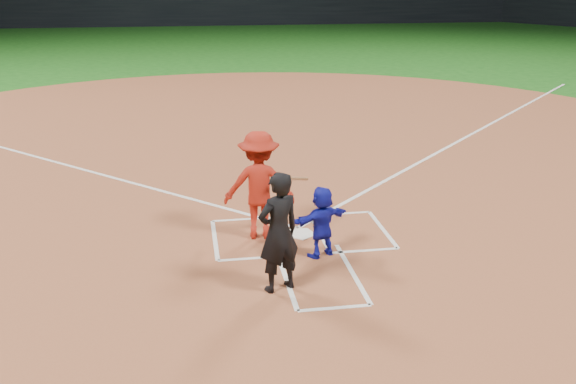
{
  "coord_description": "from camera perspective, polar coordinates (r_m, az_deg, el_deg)",
  "views": [
    {
      "loc": [
        -1.99,
        -10.85,
        4.68
      ],
      "look_at": [
        -0.3,
        -0.4,
        1.0
      ],
      "focal_mm": 40.0,
      "sensor_mm": 36.0,
      "label": 1
    }
  ],
  "objects": [
    {
      "name": "home_plate",
      "position": [
        11.98,
        1.11,
        -3.73
      ],
      "size": [
        0.6,
        0.6,
        0.02
      ],
      "primitive_type": "cylinder",
      "rotation": [
        0.0,
        0.0,
        3.14
      ],
      "color": "white",
      "rests_on": "home_plate_dirt"
    },
    {
      "name": "umpire",
      "position": [
        9.61,
        -0.84,
        -3.61
      ],
      "size": [
        0.81,
        0.69,
        1.89
      ],
      "primitive_type": "imported",
      "rotation": [
        0.0,
        0.0,
        3.56
      ],
      "color": "black",
      "rests_on": "home_plate_dirt"
    },
    {
      "name": "stadium_wall_far",
      "position": [
        58.97,
        -7.54,
        16.03
      ],
      "size": [
        80.0,
        1.2,
        3.2
      ],
      "primitive_type": "cube",
      "color": "black",
      "rests_on": "ground"
    },
    {
      "name": "chalk_markings",
      "position": [
        16.92,
        -2.08,
        3.15
      ],
      "size": [
        28.35,
        17.32,
        0.01
      ],
      "color": "white",
      "rests_on": "home_plate_dirt"
    },
    {
      "name": "catcher",
      "position": [
        10.9,
        3.02,
        -2.64
      ],
      "size": [
        1.21,
        0.81,
        1.25
      ],
      "primitive_type": "imported",
      "rotation": [
        0.0,
        0.0,
        3.56
      ],
      "color": "#1519B0",
      "rests_on": "home_plate_dirt"
    },
    {
      "name": "batter_at_plate",
      "position": [
        11.56,
        -2.58,
        0.61
      ],
      "size": [
        1.61,
        0.9,
        1.99
      ],
      "color": "#AB2013",
      "rests_on": "home_plate_dirt"
    },
    {
      "name": "ground",
      "position": [
        11.99,
        1.11,
        -3.82
      ],
      "size": [
        120.0,
        120.0,
        0.0
      ],
      "primitive_type": "plane",
      "color": "#185715",
      "rests_on": "ground"
    },
    {
      "name": "home_plate_dirt",
      "position": [
        17.6,
        -2.37,
        3.75
      ],
      "size": [
        28.0,
        28.0,
        0.01
      ],
      "primitive_type": "cylinder",
      "color": "brown",
      "rests_on": "ground"
    }
  ]
}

